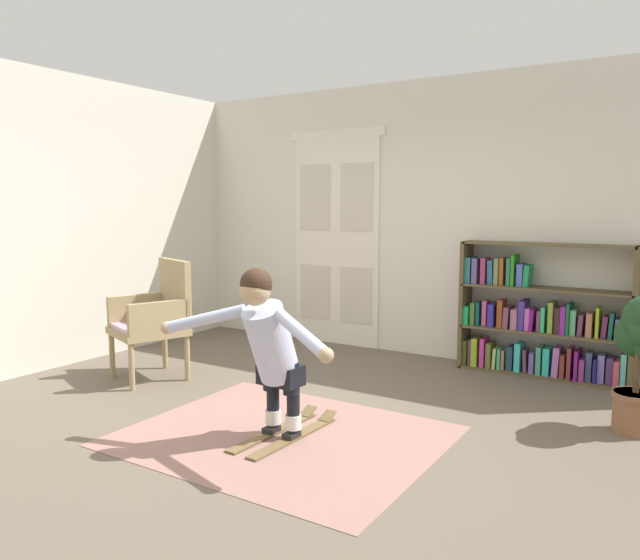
{
  "coord_description": "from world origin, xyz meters",
  "views": [
    {
      "loc": [
        2.41,
        -3.47,
        1.61
      ],
      "look_at": [
        0.01,
        0.35,
        1.05
      ],
      "focal_mm": 34.11,
      "sensor_mm": 36.0,
      "label": 1
    }
  ],
  "objects_px": {
    "bookshelf": "(538,322)",
    "skis_pair": "(286,432)",
    "wicker_chair": "(156,316)",
    "person_skier": "(269,341)"
  },
  "relations": [
    {
      "from": "wicker_chair",
      "to": "bookshelf",
      "type": "bearing_deg",
      "value": 33.42
    },
    {
      "from": "bookshelf",
      "to": "skis_pair",
      "type": "relative_size",
      "value": 1.67
    },
    {
      "from": "skis_pair",
      "to": "bookshelf",
      "type": "bearing_deg",
      "value": 65.68
    },
    {
      "from": "person_skier",
      "to": "wicker_chair",
      "type": "bearing_deg",
      "value": 158.83
    },
    {
      "from": "wicker_chair",
      "to": "person_skier",
      "type": "bearing_deg",
      "value": -21.17
    },
    {
      "from": "bookshelf",
      "to": "skis_pair",
      "type": "height_order",
      "value": "bookshelf"
    },
    {
      "from": "bookshelf",
      "to": "wicker_chair",
      "type": "xyz_separation_m",
      "value": [
        -2.99,
        -1.97,
        0.07
      ]
    },
    {
      "from": "bookshelf",
      "to": "person_skier",
      "type": "height_order",
      "value": "bookshelf"
    },
    {
      "from": "person_skier",
      "to": "skis_pair",
      "type": "bearing_deg",
      "value": 86.99
    },
    {
      "from": "bookshelf",
      "to": "wicker_chair",
      "type": "distance_m",
      "value": 3.58
    }
  ]
}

